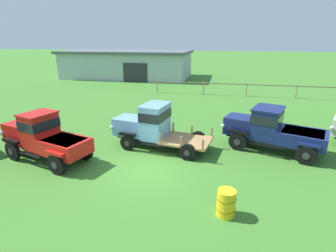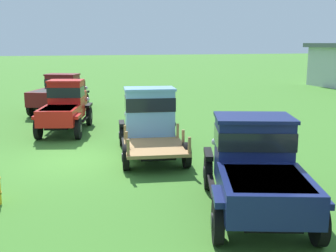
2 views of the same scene
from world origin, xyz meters
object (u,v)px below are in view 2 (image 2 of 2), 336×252
at_px(vintage_truck_foreground_near, 60,92).
at_px(vintage_truck_midrow_center, 149,119).
at_px(vintage_truck_second_in_line, 66,106).
at_px(vintage_truck_far_side, 254,163).

bearing_deg(vintage_truck_foreground_near, vintage_truck_midrow_center, 13.70).
distance_m(vintage_truck_foreground_near, vintage_truck_second_in_line, 5.52).
bearing_deg(vintage_truck_second_in_line, vintage_truck_foreground_near, 179.00).
relative_size(vintage_truck_foreground_near, vintage_truck_far_side, 1.03).
distance_m(vintage_truck_foreground_near, vintage_truck_far_side, 16.13).
height_order(vintage_truck_midrow_center, vintage_truck_far_side, vintage_truck_midrow_center).
height_order(vintage_truck_second_in_line, vintage_truck_far_side, vintage_truck_second_in_line).
relative_size(vintage_truck_midrow_center, vintage_truck_far_side, 1.04).
relative_size(vintage_truck_second_in_line, vintage_truck_midrow_center, 0.92).
distance_m(vintage_truck_second_in_line, vintage_truck_midrow_center, 5.05).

